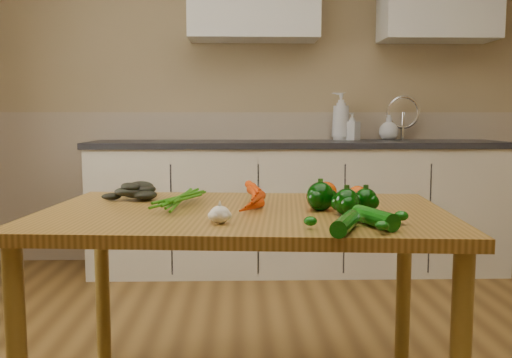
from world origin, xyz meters
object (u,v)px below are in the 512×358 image
at_px(soap_bottle_c, 389,127).
at_px(tomato_b, 326,191).
at_px(leafy_greens, 132,186).
at_px(pepper_b, 366,200).
at_px(pepper_c, 347,202).
at_px(soap_bottle_a, 341,116).
at_px(zucchini_a, 375,218).
at_px(table, 244,233).
at_px(garlic_bulb, 220,215).
at_px(pepper_a, 320,196).
at_px(tomato_a, 315,196).
at_px(tomato_c, 358,194).
at_px(carrot_bunch, 231,197).
at_px(soap_bottle_b, 352,126).
at_px(zucchini_b, 346,223).

height_order(soap_bottle_c, tomato_b, soap_bottle_c).
height_order(leafy_greens, pepper_b, leafy_greens).
bearing_deg(leafy_greens, pepper_b, -21.24).
xyz_separation_m(pepper_b, pepper_c, (-0.08, -0.06, 0.00)).
distance_m(soap_bottle_a, zucchini_a, 2.51).
bearing_deg(table, zucchini_a, -35.23).
relative_size(soap_bottle_a, garlic_bulb, 5.41).
xyz_separation_m(pepper_a, tomato_b, (0.05, 0.22, -0.01)).
bearing_deg(pepper_c, tomato_a, 107.72).
bearing_deg(pepper_c, garlic_bulb, -161.28).
bearing_deg(leafy_greens, tomato_c, -7.95).
relative_size(carrot_bunch, pepper_b, 3.28).
distance_m(tomato_a, tomato_c, 0.17).
relative_size(soap_bottle_a, pepper_a, 3.54).
bearing_deg(soap_bottle_a, soap_bottle_b, 74.92).
xyz_separation_m(table, pepper_b, (0.41, -0.05, 0.12)).
bearing_deg(soap_bottle_b, tomato_a, -63.94).
bearing_deg(tomato_b, pepper_a, -103.65).
xyz_separation_m(pepper_a, pepper_b, (0.15, -0.03, -0.01)).
bearing_deg(pepper_a, table, 175.68).
bearing_deg(carrot_bunch, tomato_c, 15.41).
bearing_deg(zucchini_b, pepper_c, 78.85).
distance_m(table, soap_bottle_b, 2.29).
bearing_deg(garlic_bulb, soap_bottle_c, 64.67).
height_order(garlic_bulb, pepper_b, pepper_b).
bearing_deg(pepper_b, pepper_a, 167.79).
bearing_deg(soap_bottle_a, zucchini_b, -4.27).
bearing_deg(tomato_b, soap_bottle_c, 69.05).
xyz_separation_m(pepper_c, tomato_c, (0.09, 0.27, -0.01)).
relative_size(soap_bottle_a, pepper_c, 3.98).
relative_size(soap_bottle_a, tomato_b, 4.18).
bearing_deg(soap_bottle_a, tomato_c, -2.78).
bearing_deg(soap_bottle_b, zucchini_a, -58.69).
distance_m(soap_bottle_c, zucchini_b, 2.67).
height_order(pepper_c, zucchini_a, pepper_c).
xyz_separation_m(soap_bottle_a, carrot_bunch, (-0.76, -2.09, -0.29)).
relative_size(pepper_a, zucchini_b, 0.48).
relative_size(soap_bottle_c, zucchini_b, 0.89).
xyz_separation_m(soap_bottle_a, tomato_a, (-0.45, -2.03, -0.30)).
relative_size(carrot_bunch, pepper_c, 3.01).
distance_m(table, tomato_a, 0.31).
distance_m(leafy_greens, tomato_b, 0.76).
xyz_separation_m(pepper_b, zucchini_b, (-0.13, -0.34, -0.02)).
bearing_deg(tomato_c, tomato_b, 161.25).
xyz_separation_m(pepper_b, zucchini_a, (-0.03, -0.27, -0.01)).
distance_m(garlic_bulb, pepper_a, 0.41).
bearing_deg(carrot_bunch, pepper_c, -20.57).
bearing_deg(leafy_greens, carrot_bunch, -28.36).
bearing_deg(soap_bottle_a, tomato_b, -6.14).
relative_size(soap_bottle_c, carrot_bunch, 0.70).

